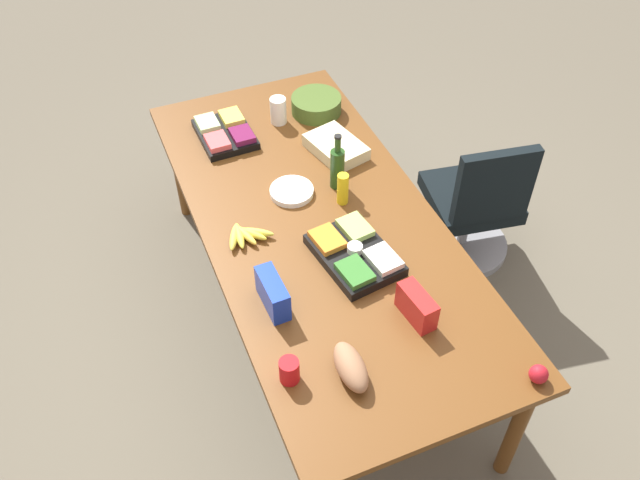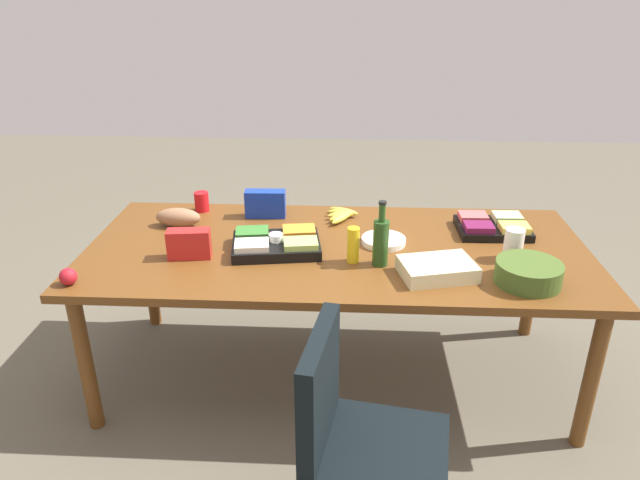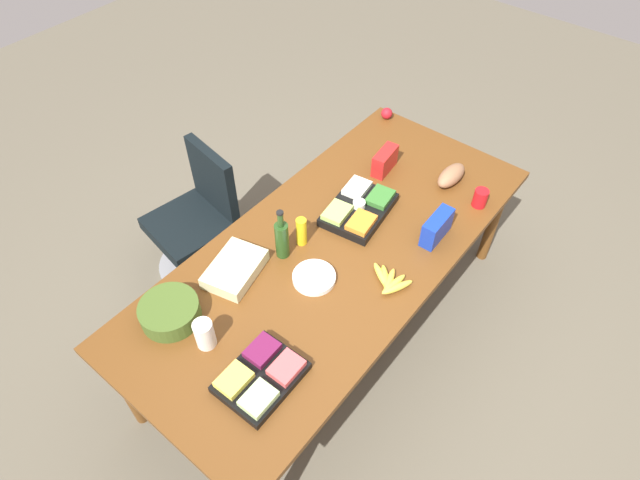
% 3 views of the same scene
% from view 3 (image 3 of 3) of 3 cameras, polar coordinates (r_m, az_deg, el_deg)
% --- Properties ---
extents(ground_plane, '(10.00, 10.00, 0.00)m').
position_cam_3_polar(ground_plane, '(3.46, 1.30, -9.28)').
color(ground_plane, '#5F5848').
extents(conference_table, '(2.46, 1.10, 0.77)m').
position_cam_3_polar(conference_table, '(2.89, 1.54, -1.70)').
color(conference_table, brown).
rests_on(conference_table, ground).
extents(office_chair, '(0.56, 0.56, 0.91)m').
position_cam_3_polar(office_chair, '(3.61, -12.79, 1.19)').
color(office_chair, gray).
rests_on(office_chair, ground).
extents(banana_bunch, '(0.18, 0.24, 0.04)m').
position_cam_3_polar(banana_bunch, '(2.69, 7.41, -4.38)').
color(banana_bunch, yellow).
rests_on(banana_bunch, conference_table).
extents(veggie_tray, '(0.46, 0.36, 0.09)m').
position_cam_3_polar(veggie_tray, '(3.01, 4.16, 3.40)').
color(veggie_tray, black).
rests_on(veggie_tray, conference_table).
extents(chip_bag_red, '(0.21, 0.10, 0.14)m').
position_cam_3_polar(chip_bag_red, '(3.28, 6.93, 8.39)').
color(chip_bag_red, red).
rests_on(chip_bag_red, conference_table).
extents(sheet_cake, '(0.36, 0.29, 0.07)m').
position_cam_3_polar(sheet_cake, '(2.74, -9.05, -3.06)').
color(sheet_cake, beige).
rests_on(sheet_cake, conference_table).
extents(fruit_platter, '(0.37, 0.29, 0.07)m').
position_cam_3_polar(fruit_platter, '(2.39, -6.33, -14.24)').
color(fruit_platter, black).
rests_on(fruit_platter, conference_table).
extents(bread_loaf, '(0.24, 0.12, 0.10)m').
position_cam_3_polar(bread_loaf, '(3.28, 13.82, 6.70)').
color(bread_loaf, '#926546').
rests_on(bread_loaf, conference_table).
extents(wine_bottle, '(0.08, 0.08, 0.31)m').
position_cam_3_polar(wine_bottle, '(2.73, -4.09, 0.15)').
color(wine_bottle, '#224519').
rests_on(wine_bottle, conference_table).
extents(paper_plate_stack, '(0.24, 0.24, 0.03)m').
position_cam_3_polar(paper_plate_stack, '(2.70, -0.64, -4.02)').
color(paper_plate_stack, white).
rests_on(paper_plate_stack, conference_table).
extents(salad_bowl, '(0.33, 0.33, 0.10)m').
position_cam_3_polar(salad_bowl, '(2.63, -15.72, -7.40)').
color(salad_bowl, '#415A21').
rests_on(salad_bowl, conference_table).
extents(chip_bag_blue, '(0.22, 0.09, 0.15)m').
position_cam_3_polar(chip_bag_blue, '(2.91, 12.36, 1.33)').
color(chip_bag_blue, '#1534AB').
rests_on(chip_bag_blue, conference_table).
extents(mustard_bottle, '(0.07, 0.07, 0.17)m').
position_cam_3_polar(mustard_bottle, '(2.81, -1.99, 0.91)').
color(mustard_bottle, yellow).
rests_on(mustard_bottle, conference_table).
extents(mayo_jar, '(0.11, 0.11, 0.15)m').
position_cam_3_polar(mayo_jar, '(2.49, -12.21, -9.78)').
color(mayo_jar, white).
rests_on(mayo_jar, conference_table).
extents(red_solo_cup, '(0.09, 0.09, 0.11)m').
position_cam_3_polar(red_solo_cup, '(3.16, 16.73, 4.32)').
color(red_solo_cup, red).
rests_on(red_solo_cup, conference_table).
extents(apple_red, '(0.09, 0.09, 0.08)m').
position_cam_3_polar(apple_red, '(3.73, 7.13, 13.26)').
color(apple_red, '#B21923').
rests_on(apple_red, conference_table).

